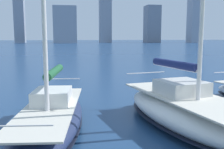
% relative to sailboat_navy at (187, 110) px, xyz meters
% --- Properties ---
extents(city_skyline, '(169.78, 22.92, 45.98)m').
position_rel_sailboat_navy_xyz_m(city_skyline, '(12.52, -151.97, 14.54)').
color(city_skyline, '#929DAC').
rests_on(city_skyline, ground).
extents(sailboat_navy, '(4.18, 8.24, 13.26)m').
position_rel_sailboat_navy_xyz_m(sailboat_navy, '(0.00, 0.00, 0.00)').
color(sailboat_navy, white).
rests_on(sailboat_navy, ground).
extents(sailboat_forest, '(3.36, 8.08, 10.50)m').
position_rel_sailboat_navy_xyz_m(sailboat_forest, '(5.29, -0.56, -0.13)').
color(sailboat_forest, navy).
rests_on(sailboat_forest, ground).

